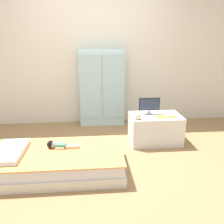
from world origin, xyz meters
TOP-DOWN VIEW (x-y plane):
  - ground_plane at (0.00, 0.00)m, footprint 10.00×10.00m
  - back_wall at (0.00, 1.57)m, footprint 6.40×0.05m
  - bed at (-0.46, -0.21)m, footprint 1.53×0.83m
  - pillow at (-1.02, -0.21)m, footprint 0.32×0.59m
  - doll at (-0.50, -0.11)m, footprint 0.39×0.14m
  - wardrobe at (0.13, 1.40)m, footprint 0.82×0.28m
  - tv_stand at (0.91, 0.52)m, footprint 0.77×0.50m
  - tv_monitor at (0.83, 0.61)m, footprint 0.32×0.10m
  - rocking_horse_toy at (0.61, 0.35)m, footprint 0.09×0.04m
  - book_yellow at (0.97, 0.41)m, footprint 0.14×0.11m
  - book_orange at (1.13, 0.41)m, footprint 0.12×0.08m

SIDE VIEW (x-z plane):
  - ground_plane at x=0.00m, z-range -0.02..0.00m
  - bed at x=-0.46m, z-range 0.00..0.26m
  - tv_stand at x=0.91m, z-range 0.00..0.44m
  - pillow at x=-1.02m, z-range 0.26..0.32m
  - doll at x=-0.50m, z-range 0.25..0.35m
  - book_orange at x=1.13m, z-range 0.44..0.45m
  - book_yellow at x=0.97m, z-range 0.44..0.45m
  - rocking_horse_toy at x=0.61m, z-range 0.43..0.54m
  - tv_monitor at x=0.83m, z-range 0.46..0.71m
  - wardrobe at x=0.13m, z-range 0.00..1.39m
  - back_wall at x=0.00m, z-range 0.00..2.70m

